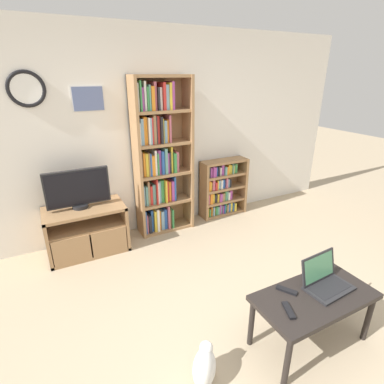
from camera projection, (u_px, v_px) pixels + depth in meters
The scene contains 11 objects.
ground_plane at pixel (265, 349), 2.39m from camera, with size 18.00×18.00×0.00m, color tan.
wall_back at pixel (151, 134), 3.90m from camera, with size 6.11×0.09×2.60m.
tv_stand at pixel (87, 230), 3.60m from camera, with size 0.92×0.50×0.58m.
television at pixel (78, 189), 3.42m from camera, with size 0.71×0.18×0.46m.
bookshelf_tall at pixel (159, 159), 3.87m from camera, with size 0.74×0.31×2.04m.
bookshelf_short at pixel (221, 188), 4.53m from camera, with size 0.72×0.25×0.86m.
coffee_table at pixel (314, 301), 2.31m from camera, with size 0.95×0.48×0.47m.
laptop at pixel (325, 279), 2.36m from camera, with size 0.38×0.29×0.25m.
remote_near_laptop at pixel (289, 310), 2.13m from camera, with size 0.10×0.16×0.02m.
remote_far_from_laptop at pixel (287, 290), 2.32m from camera, with size 0.12×0.16×0.02m.
cat at pixel (205, 366), 2.10m from camera, with size 0.30×0.45×0.31m.
Camera 1 is at (-1.32, -1.29, 2.05)m, focal length 28.00 mm.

